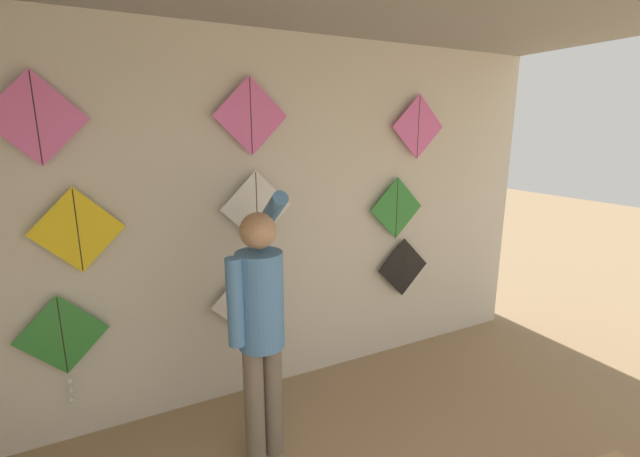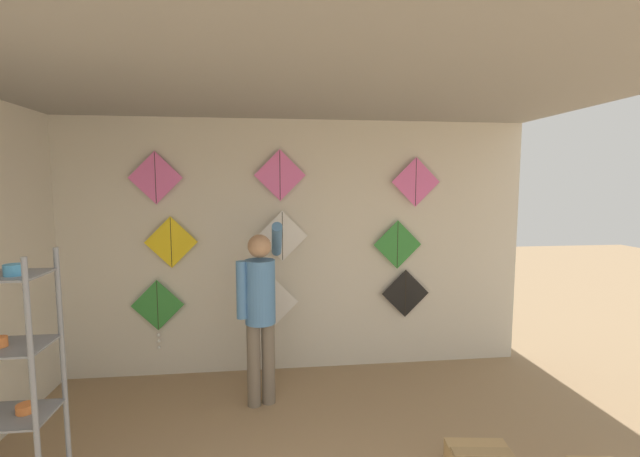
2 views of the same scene
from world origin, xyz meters
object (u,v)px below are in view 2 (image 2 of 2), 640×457
Objects in this scene: kite_8 at (416,182)px; kite_1 at (273,302)px; kite_4 at (282,236)px; kite_7 at (280,175)px; kite_3 at (171,242)px; shopkeeper at (260,303)px; kite_6 at (155,178)px; kite_5 at (398,245)px; kite_0 at (158,309)px; kite_2 at (405,293)px.

kite_1 is at bearing 180.00° from kite_8.
kite_1 is at bearing 180.00° from kite_4.
kite_3 is at bearing 180.00° from kite_7.
kite_7 is (-0.02, 0.00, 0.66)m from kite_4.
shopkeeper is 3.15× the size of kite_7.
kite_7 reaches higher than kite_6.
kite_5 is (1.41, 0.00, 0.62)m from kite_1.
kite_6 is at bearing 180.00° from kite_8.
kite_6 is (-1.21, 0.00, 1.37)m from kite_1.
kite_5 is (2.64, 0.00, 0.65)m from kite_0.
kite_2 is (2.75, 0.00, 0.09)m from kite_0.
kite_4 is (0.23, 0.69, 0.55)m from shopkeeper.
kite_5 is 1.53m from kite_7.
kite_7 is at bearing 180.00° from kite_8.
kite_7 is at bearing 0.00° from kite_6.
kite_2 is 1.56m from kite_4.
kite_0 is 1.95m from kite_7.
kite_1 is 2.08m from kite_8.
kite_0 is at bearing -179.65° from kite_3.
kite_1 is at bearing 64.24° from shopkeeper.
kite_4 is at bearing 180.00° from kite_5.
shopkeeper is 1.74m from kite_5.
kite_7 is 1.52m from kite_8.
kite_1 is (1.24, 0.00, 0.03)m from kite_0.
kite_8 is at bearing 0.00° from kite_2.
kite_1 is at bearing 0.05° from kite_0.
kite_3 reaches higher than shopkeeper.
kite_2 is 1.00× the size of kite_8.
kite_4 is 0.66m from kite_7.
kite_8 reaches higher than kite_0.
kite_5 is 1.00× the size of kite_8.
kite_3 is at bearing 180.00° from kite_5.
shopkeeper is at bearing -107.16° from kite_7.
kite_8 is at bearing 0.00° from kite_4.
kite_4 is 1.00× the size of kite_6.
kite_4 is (0.11, 0.00, 0.74)m from kite_1.
shopkeeper is at bearing -36.30° from kite_3.
kite_5 is (-0.10, 0.00, 0.57)m from kite_2.
kite_6 reaches higher than kite_3.
kite_6 reaches higher than kite_4.
kite_0 is 1.38× the size of kite_4.
kite_6 is 2.81m from kite_8.
kite_2 is at bearing 0.00° from kite_1.
kite_0 is 1.38× the size of kite_1.
kite_6 reaches higher than kite_0.
kite_0 is at bearing 132.66° from shopkeeper.
kite_8 reaches higher than kite_5.
kite_1 is at bearing 180.00° from kite_2.
kite_2 is 1.00× the size of kite_7.
shopkeeper is 0.73m from kite_1.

